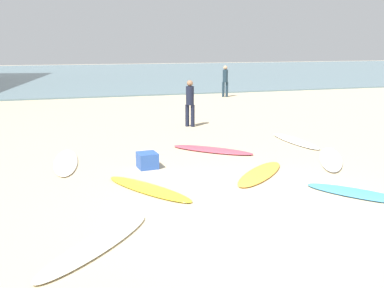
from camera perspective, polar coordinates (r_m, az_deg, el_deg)
The scene contains 13 objects.
ground_plane at distance 7.77m, azimuth 7.75°, elevation -8.19°, with size 120.00×120.00×0.00m, color #C6B28E.
ocean_water at distance 43.82m, azimuth -13.57°, elevation 9.15°, with size 120.00×40.00×0.08m, color slate.
surfboard_0 at distance 10.81m, azimuth -16.59°, elevation -2.31°, with size 0.56×2.52×0.06m, color #F0E2CB.
surfboard_1 at distance 8.52m, azimuth -5.91°, elevation -5.96°, with size 0.49×2.31×0.06m, color yellow.
surfboard_2 at distance 8.81m, azimuth 21.44°, elevation -6.18°, with size 0.56×1.99×0.06m, color #47A0DF.
surfboard_3 at distance 9.56m, azimuth 9.13°, elevation -3.93°, with size 0.57×2.17×0.06m, color gold.
surfboard_4 at distance 11.54m, azimuth 2.72°, elevation -0.77°, with size 0.57×2.32×0.08m, color #D94A60.
surfboard_5 at distance 12.97m, azimuth 13.67°, elevation 0.42°, with size 0.53×2.31×0.07m, color white.
surfboard_6 at distance 6.37m, azimuth -12.67°, elevation -13.02°, with size 0.49×2.37×0.07m, color silver.
surfboard_7 at distance 11.17m, azimuth 18.12°, elevation -1.87°, with size 0.54×2.43×0.08m, color white.
beachgoer_near at distance 23.73m, azimuth 4.48°, elevation 8.63°, with size 0.34×0.34×1.72m.
beachgoer_mid at distance 14.89m, azimuth -0.28°, elevation 5.78°, with size 0.39×0.39×1.63m.
beach_cooler at distance 9.98m, azimuth -6.02°, elevation -2.20°, with size 0.46×0.44×0.37m, color #2D56B2.
Camera 1 is at (-3.15, -6.52, 2.81)m, focal length 39.72 mm.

